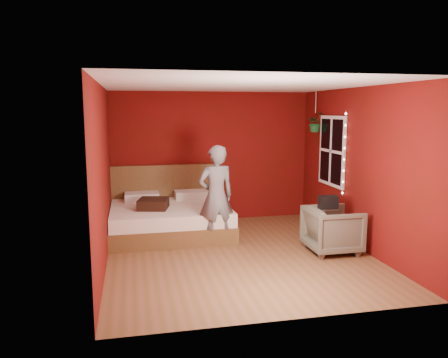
% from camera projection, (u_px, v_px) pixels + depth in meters
% --- Properties ---
extents(floor, '(4.50, 4.50, 0.00)m').
position_uv_depth(floor, '(238.00, 254.00, 6.86)').
color(floor, brown).
rests_on(floor, ground).
extents(room_walls, '(4.04, 4.54, 2.62)m').
position_uv_depth(room_walls, '(239.00, 147.00, 6.60)').
color(room_walls, maroon).
rests_on(room_walls, ground).
extents(window, '(0.05, 0.97, 1.27)m').
position_uv_depth(window, '(332.00, 151.00, 7.90)').
color(window, white).
rests_on(window, room_walls).
extents(fairy_lights, '(0.04, 0.04, 1.45)m').
position_uv_depth(fairy_lights, '(344.00, 154.00, 7.39)').
color(fairy_lights, silver).
rests_on(fairy_lights, room_walls).
extents(bed, '(2.12, 1.80, 1.17)m').
position_uv_depth(bed, '(170.00, 217.00, 7.97)').
color(bed, brown).
rests_on(bed, ground).
extents(person, '(0.67, 0.50, 1.67)m').
position_uv_depth(person, '(216.00, 196.00, 7.16)').
color(person, slate).
rests_on(person, ground).
extents(armchair, '(0.80, 0.77, 0.72)m').
position_uv_depth(armchair, '(332.00, 230.00, 6.90)').
color(armchair, '#666251').
rests_on(armchair, ground).
extents(handbag, '(0.29, 0.15, 0.20)m').
position_uv_depth(handbag, '(328.00, 202.00, 6.74)').
color(handbag, black).
rests_on(handbag, armchair).
extents(throw_pillow, '(0.59, 0.59, 0.18)m').
position_uv_depth(throw_pillow, '(153.00, 204.00, 7.61)').
color(throw_pillow, black).
rests_on(throw_pillow, bed).
extents(hanging_plant, '(0.41, 0.39, 0.78)m').
position_uv_depth(hanging_plant, '(315.00, 122.00, 8.37)').
color(hanging_plant, silver).
rests_on(hanging_plant, room_walls).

